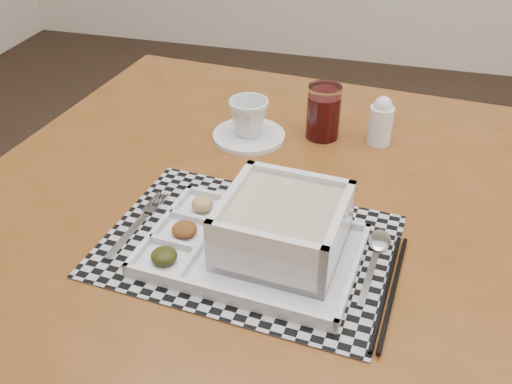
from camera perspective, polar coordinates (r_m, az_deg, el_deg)
floor at (r=1.78m, az=6.00°, el=-17.71°), size 5.00×5.00×0.00m
dining_table at (r=1.04m, az=1.48°, el=-5.22°), size 1.19×1.19×0.83m
placemat at (r=0.90m, az=-0.81°, el=-5.37°), size 0.47×0.36×0.00m
serving_tray at (r=0.86m, az=1.73°, el=-4.20°), size 0.34×0.25×0.10m
fork at (r=0.96m, az=-11.70°, el=-2.98°), size 0.03×0.19×0.00m
spoon at (r=0.91m, az=12.11°, el=-5.28°), size 0.04×0.18×0.01m
chopsticks at (r=0.84m, az=13.23°, el=-9.50°), size 0.04×0.24×0.01m
saucer at (r=1.18m, az=-0.71°, el=5.64°), size 0.15×0.15×0.01m
cup at (r=1.16m, az=-0.73°, el=7.48°), size 0.11×0.11×0.08m
juice_glass at (r=1.17m, az=6.76°, el=7.78°), size 0.07×0.07×0.11m
creamer_bottle at (r=1.17m, az=12.38°, el=6.91°), size 0.05×0.05×0.10m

